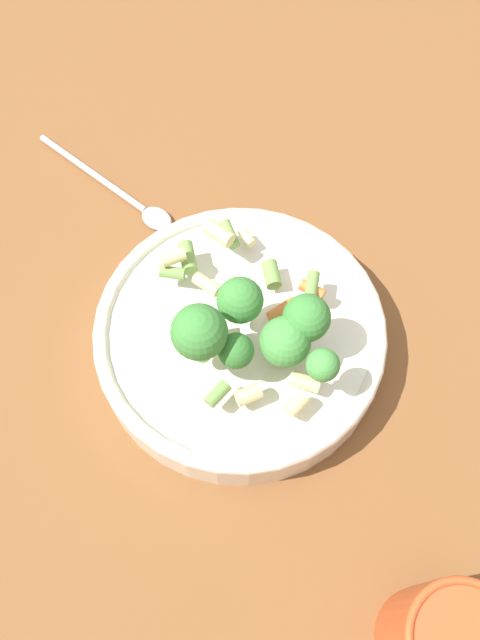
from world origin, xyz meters
The scene contains 4 objects.
ground_plane centered at (0.00, 0.00, 0.00)m, with size 3.00×3.00×0.00m, color brown.
bowl centered at (0.00, 0.00, 0.03)m, with size 0.27×0.27×0.05m.
pasta_salad centered at (-0.01, -0.02, 0.09)m, with size 0.16×0.20×0.08m.
spoon centered at (0.05, 0.21, 0.00)m, with size 0.03×0.20×0.01m.
Camera 1 is at (-0.19, -0.17, 0.55)m, focal length 35.00 mm.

